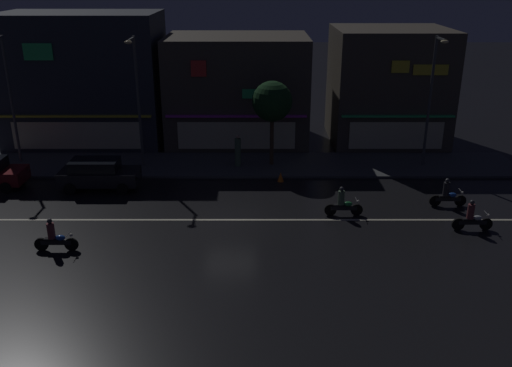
# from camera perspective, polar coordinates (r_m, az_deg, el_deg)

# --- Properties ---
(ground_plane) EXTENTS (140.00, 140.00, 0.00)m
(ground_plane) POSITION_cam_1_polar(r_m,az_deg,el_deg) (26.89, -2.92, -3.79)
(ground_plane) COLOR black
(lane_divider_stripe) EXTENTS (32.89, 0.16, 0.01)m
(lane_divider_stripe) POSITION_cam_1_polar(r_m,az_deg,el_deg) (26.89, -2.92, -3.78)
(lane_divider_stripe) COLOR beige
(lane_divider_stripe) RESTS_ON ground
(sidewalk_far) EXTENTS (34.62, 4.46, 0.14)m
(sidewalk_far) POSITION_cam_1_polar(r_m,az_deg,el_deg) (34.22, -2.34, 1.95)
(sidewalk_far) COLOR #424447
(sidewalk_far) RESTS_ON ground
(storefront_left_block) EXTENTS (10.40, 6.31, 8.78)m
(storefront_left_block) POSITION_cam_1_polar(r_m,az_deg,el_deg) (39.96, -17.47, 10.23)
(storefront_left_block) COLOR #2D333D
(storefront_left_block) RESTS_ON ground
(storefront_center_block) EXTENTS (9.53, 6.84, 7.26)m
(storefront_center_block) POSITION_cam_1_polar(r_m,az_deg,el_deg) (38.65, -2.13, 9.68)
(storefront_center_block) COLOR #4C443A
(storefront_center_block) RESTS_ON ground
(storefront_right_block) EXTENTS (7.62, 7.08, 7.74)m
(storefront_right_block) POSITION_cam_1_polar(r_m,az_deg,el_deg) (39.76, 13.24, 9.82)
(storefront_right_block) COLOR #4C443A
(storefront_right_block) RESTS_ON ground
(streetlamp_west) EXTENTS (0.44, 1.64, 7.68)m
(streetlamp_west) POSITION_cam_1_polar(r_m,az_deg,el_deg) (36.35, -24.46, 8.69)
(streetlamp_west) COLOR #47494C
(streetlamp_west) RESTS_ON sidewalk_far
(streetlamp_mid) EXTENTS (0.44, 1.64, 7.74)m
(streetlamp_mid) POSITION_cam_1_polar(r_m,az_deg,el_deg) (33.14, -12.42, 9.09)
(streetlamp_mid) COLOR #47494C
(streetlamp_mid) RESTS_ON sidewalk_far
(streetlamp_east) EXTENTS (0.44, 1.64, 7.74)m
(streetlamp_east) POSITION_cam_1_polar(r_m,az_deg,el_deg) (34.29, 17.50, 9.00)
(streetlamp_east) COLOR #47494C
(streetlamp_east) RESTS_ON sidewalk_far
(pedestrian_on_sidewalk) EXTENTS (0.37, 0.37, 1.95)m
(pedestrian_on_sidewalk) POSITION_cam_1_polar(r_m,az_deg,el_deg) (33.56, -2.11, 3.32)
(pedestrian_on_sidewalk) COLOR #4C664C
(pedestrian_on_sidewalk) RESTS_ON sidewalk_far
(street_tree) EXTENTS (2.41, 2.41, 5.14)m
(street_tree) POSITION_cam_1_polar(r_m,az_deg,el_deg) (33.05, 1.46, 8.45)
(street_tree) COLOR #473323
(street_tree) RESTS_ON sidewalk_far
(parked_car_near_kerb) EXTENTS (4.30, 1.98, 1.67)m
(parked_car_near_kerb) POSITION_cam_1_polar(r_m,az_deg,el_deg) (31.61, -16.19, 0.97)
(parked_car_near_kerb) COLOR black
(parked_car_near_kerb) RESTS_ON ground
(motorcycle_lead) EXTENTS (1.90, 0.60, 1.52)m
(motorcycle_lead) POSITION_cam_1_polar(r_m,az_deg,el_deg) (27.49, 21.23, -3.28)
(motorcycle_lead) COLOR black
(motorcycle_lead) RESTS_ON ground
(motorcycle_following) EXTENTS (1.90, 0.60, 1.52)m
(motorcycle_following) POSITION_cam_1_polar(r_m,az_deg,el_deg) (29.81, 18.98, -1.08)
(motorcycle_following) COLOR black
(motorcycle_following) RESTS_ON ground
(motorcycle_opposite_lane) EXTENTS (1.90, 0.60, 1.52)m
(motorcycle_opposite_lane) POSITION_cam_1_polar(r_m,az_deg,el_deg) (27.43, 8.77, -2.06)
(motorcycle_opposite_lane) COLOR black
(motorcycle_opposite_lane) RESTS_ON ground
(motorcycle_trailing_far) EXTENTS (1.90, 0.60, 1.52)m
(motorcycle_trailing_far) POSITION_cam_1_polar(r_m,az_deg,el_deg) (25.31, -20.34, -5.29)
(motorcycle_trailing_far) COLOR black
(motorcycle_trailing_far) RESTS_ON ground
(traffic_cone) EXTENTS (0.36, 0.36, 0.55)m
(traffic_cone) POSITION_cam_1_polar(r_m,az_deg,el_deg) (31.63, 2.35, 0.70)
(traffic_cone) COLOR orange
(traffic_cone) RESTS_ON ground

